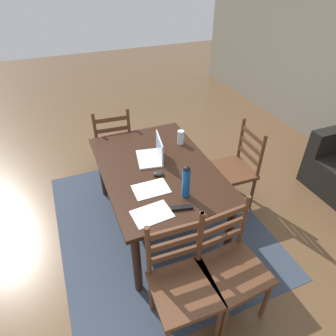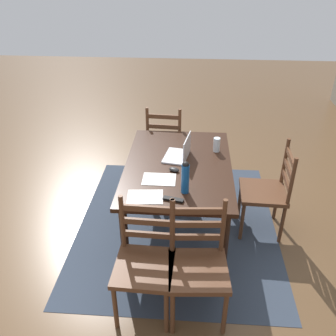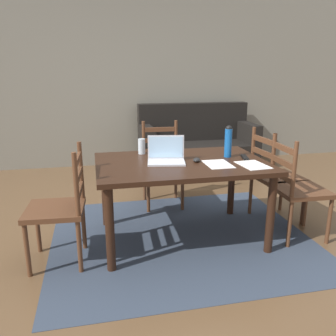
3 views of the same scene
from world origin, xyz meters
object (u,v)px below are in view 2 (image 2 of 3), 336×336
Objects in this scene: dining_table at (178,172)px; tv_remote at (173,199)px; water_bottle at (185,177)px; chair_far_head at (267,191)px; laptop at (181,152)px; chair_right_far at (198,265)px; computer_mouse at (174,170)px; chair_left_near at (165,141)px; chair_right_near at (145,263)px; drinking_glass at (217,145)px.

tv_remote reaches higher than dining_table.
tv_remote is (0.13, -0.09, -0.14)m from water_bottle.
chair_far_head reaches higher than tv_remote.
laptop is at bearing 11.07° from tv_remote.
computer_mouse is (-0.90, -0.23, 0.29)m from chair_right_far.
chair_far_head is 0.96m from computer_mouse.
laptop reaches higher than computer_mouse.
chair_far_head is at bearing 81.01° from laptop.
chair_left_near is 2.68× the size of laptop.
chair_left_near is 1.00× the size of chair_right_far.
chair_right_near reaches higher than drinking_glass.
computer_mouse is (-0.33, -0.11, -0.14)m from water_bottle.
laptop is at bearing 172.79° from dining_table.
chair_right_near is at bearing -23.28° from drinking_glass.
chair_far_head is 6.52× the size of drinking_glass.
laptop reaches higher than chair_far_head.
computer_mouse is at bearing 15.81° from tv_remote.
drinking_glass is at bearing 158.80° from water_bottle.
water_bottle is (0.60, 0.06, 0.09)m from laptop.
laptop is at bearing 169.44° from chair_right_near.
chair_right_near is 0.96m from computer_mouse.
chair_right_near reaches higher than computer_mouse.
chair_right_far and chair_right_near have the same top height.
chair_left_near is 2.11m from chair_right_far.
computer_mouse is at bearing -82.02° from chair_far_head.
tv_remote is (0.59, -0.01, 0.10)m from dining_table.
water_bottle reaches higher than chair_right_far.
tv_remote is (1.63, 0.19, 0.28)m from chair_left_near.
dining_table is 1.57× the size of chair_left_near.
laptop is at bearing 13.87° from chair_left_near.
tv_remote is (0.59, -0.89, 0.28)m from chair_far_head.
laptop is at bearing -165.53° from computer_mouse.
chair_left_near is at bearing -133.74° from chair_far_head.
chair_right_near is 3.24× the size of water_bottle.
chair_left_near and chair_right_near have the same top height.
chair_far_head is at bearing 123.06° from computer_mouse.
dining_table is 5.08× the size of water_bottle.
chair_left_near reaches higher than computer_mouse.
drinking_glass reaches higher than computer_mouse.
laptop is 0.27m from computer_mouse.
water_bottle is (1.50, 0.28, 0.42)m from chair_left_near.
laptop is 0.39m from drinking_glass.
tv_remote is at bearing -2.38° from laptop.
dining_table is 1.07m from chair_right_near.
chair_left_near is at bearing -168.93° from chair_right_far.
chair_far_head is (1.04, 1.08, 0.00)m from chair_left_near.
chair_left_near is 1.00m from drinking_glass.
chair_right_far is at bearing 10.92° from dining_table.
water_bottle is 0.38m from computer_mouse.
chair_right_near is at bearing -90.01° from chair_right_far.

